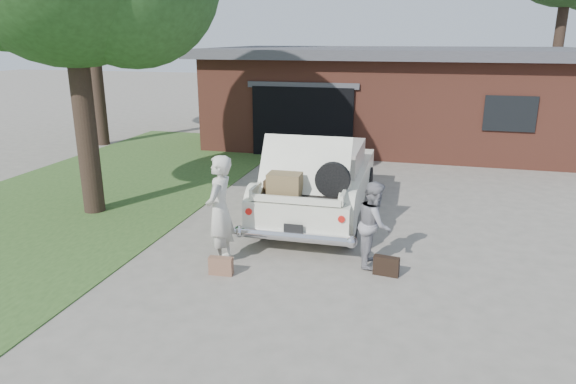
# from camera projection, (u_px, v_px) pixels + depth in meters

# --- Properties ---
(ground) EXTENTS (90.00, 90.00, 0.00)m
(ground) POSITION_uv_depth(u_px,v_px,m) (279.00, 265.00, 8.58)
(ground) COLOR gray
(ground) RESTS_ON ground
(grass_strip) EXTENTS (6.00, 16.00, 0.02)m
(grass_strip) POSITION_uv_depth(u_px,v_px,m) (99.00, 191.00, 12.71)
(grass_strip) COLOR #2D4C1E
(grass_strip) RESTS_ON ground
(house) EXTENTS (12.80, 7.80, 3.30)m
(house) POSITION_uv_depth(u_px,v_px,m) (392.00, 95.00, 18.48)
(house) COLOR brown
(house) RESTS_ON ground
(sedan) EXTENTS (2.07, 5.09, 1.93)m
(sedan) POSITION_uv_depth(u_px,v_px,m) (320.00, 180.00, 10.92)
(sedan) COLOR silver
(sedan) RESTS_ON ground
(woman_left) EXTENTS (0.45, 0.68, 1.85)m
(woman_left) POSITION_uv_depth(u_px,v_px,m) (220.00, 210.00, 8.43)
(woman_left) COLOR beige
(woman_left) RESTS_ON ground
(woman_right) EXTENTS (0.61, 0.75, 1.43)m
(woman_right) POSITION_uv_depth(u_px,v_px,m) (374.00, 224.00, 8.42)
(woman_right) COLOR gray
(woman_right) RESTS_ON ground
(suitcase_left) EXTENTS (0.39, 0.15, 0.30)m
(suitcase_left) POSITION_uv_depth(u_px,v_px,m) (221.00, 266.00, 8.19)
(suitcase_left) COLOR #875C45
(suitcase_left) RESTS_ON ground
(suitcase_right) EXTENTS (0.42, 0.18, 0.31)m
(suitcase_right) POSITION_uv_depth(u_px,v_px,m) (386.00, 266.00, 8.17)
(suitcase_right) COLOR black
(suitcase_right) RESTS_ON ground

